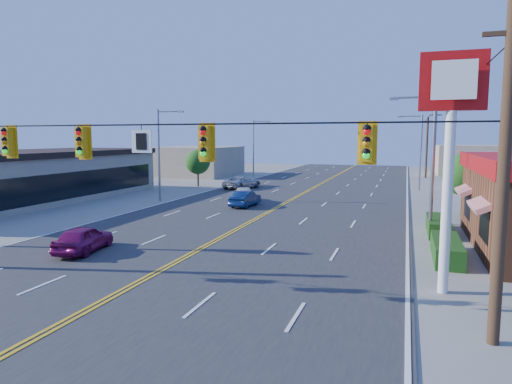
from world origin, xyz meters
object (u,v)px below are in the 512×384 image
(car_magenta, at_px, (84,240))
(car_blue, at_px, (245,199))
(kfc_pylon, at_px, (451,124))
(car_white, at_px, (244,195))
(signal_span, at_px, (109,158))
(car_silver, at_px, (242,183))

(car_magenta, distance_m, car_blue, 16.45)
(kfc_pylon, height_order, car_white, kfc_pylon)
(signal_span, height_order, car_white, signal_span)
(car_white, distance_m, car_silver, 10.33)
(kfc_pylon, xyz_separation_m, car_silver, (-18.28, 29.10, -5.38))
(car_white, bearing_deg, car_silver, -89.05)
(car_white, bearing_deg, kfc_pylon, 107.27)
(car_white, relative_size, car_silver, 0.91)
(car_blue, relative_size, car_white, 0.87)
(kfc_pylon, bearing_deg, car_white, 126.98)
(car_magenta, bearing_deg, kfc_pylon, 167.98)
(car_silver, bearing_deg, kfc_pylon, 139.52)
(car_magenta, relative_size, car_silver, 0.79)
(signal_span, relative_size, car_silver, 5.09)
(kfc_pylon, height_order, car_silver, kfc_pylon)
(car_magenta, xyz_separation_m, car_white, (1.54, 18.73, -0.02))
(car_blue, distance_m, car_white, 2.68)
(signal_span, distance_m, car_magenta, 8.10)
(car_magenta, distance_m, car_white, 18.79)
(car_white, bearing_deg, car_magenta, 65.61)
(car_magenta, distance_m, car_silver, 28.47)
(signal_span, bearing_deg, car_magenta, 137.01)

